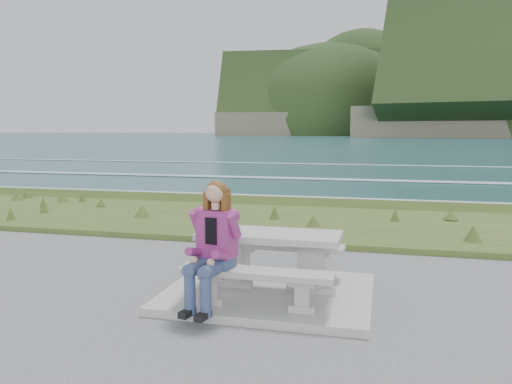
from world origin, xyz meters
TOP-DOWN VIEW (x-y plane):
  - concrete_slab at (0.00, 0.00)m, footprint 2.60×2.10m
  - picnic_table at (0.00, 0.00)m, footprint 1.80×0.75m
  - bench_landward at (0.00, -0.70)m, footprint 1.80×0.35m
  - bench_seaward at (0.00, 0.70)m, footprint 1.80×0.35m
  - grass_verge at (0.00, 5.00)m, footprint 160.00×4.50m
  - shore_drop at (0.00, 7.90)m, footprint 160.00×0.80m
  - ocean at (0.00, 25.09)m, footprint 1600.00×1600.00m
  - seated_woman at (-0.50, -0.84)m, footprint 0.55×0.80m

SIDE VIEW (x-z plane):
  - ocean at x=0.00m, z-range -1.79..-1.70m
  - grass_verge at x=0.00m, z-range -0.11..0.11m
  - shore_drop at x=0.00m, z-range -1.10..1.10m
  - concrete_slab at x=0.00m, z-range 0.00..0.10m
  - bench_landward at x=0.00m, z-range 0.22..0.67m
  - bench_seaward at x=0.00m, z-range 0.22..0.67m
  - seated_woman at x=-0.50m, z-range -0.09..1.37m
  - picnic_table at x=0.00m, z-range 0.31..1.06m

